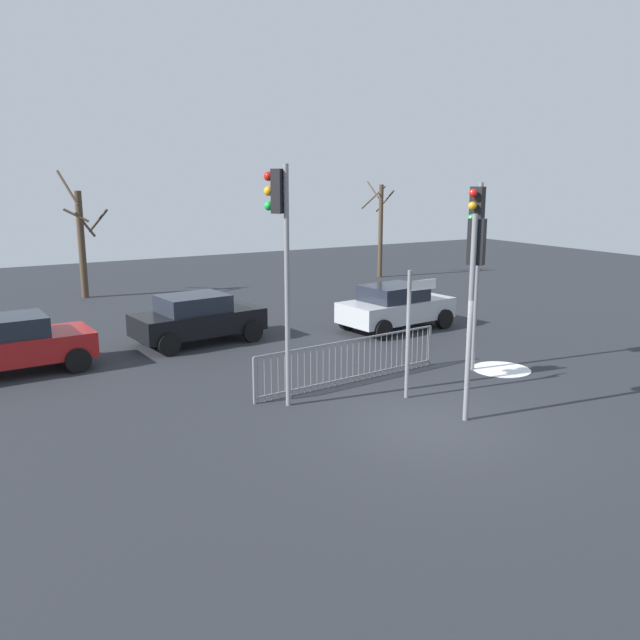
{
  "coord_description": "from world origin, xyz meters",
  "views": [
    {
      "loc": [
        -8.33,
        -9.72,
        4.88
      ],
      "look_at": [
        -0.54,
        3.7,
        1.51
      ],
      "focal_mm": 37.08,
      "sensor_mm": 36.0,
      "label": 1
    }
  ],
  "objects_px": {
    "car_silver_near": "(396,306)",
    "traffic_light_mid_right": "(476,235)",
    "bare_tree_centre": "(380,228)",
    "traffic_light_rear_right": "(281,232)",
    "car_black_far": "(197,318)",
    "car_red_trailing": "(11,344)",
    "direction_sign_post": "(411,327)",
    "bare_tree_left": "(82,240)",
    "traffic_light_rear_left": "(475,271)"
  },
  "relations": [
    {
      "from": "traffic_light_mid_right",
      "to": "bare_tree_centre",
      "type": "xyz_separation_m",
      "value": [
        7.4,
        14.51,
        -1.04
      ]
    },
    {
      "from": "car_silver_near",
      "to": "car_red_trailing",
      "type": "xyz_separation_m",
      "value": [
        -11.32,
        0.89,
        0.0
      ]
    },
    {
      "from": "car_black_far",
      "to": "traffic_light_mid_right",
      "type": "bearing_deg",
      "value": -57.92
    },
    {
      "from": "traffic_light_rear_right",
      "to": "bare_tree_centre",
      "type": "xyz_separation_m",
      "value": [
        12.69,
        14.36,
        -1.32
      ]
    },
    {
      "from": "traffic_light_rear_left",
      "to": "bare_tree_centre",
      "type": "xyz_separation_m",
      "value": [
        9.77,
        17.02,
        -0.64
      ]
    },
    {
      "from": "traffic_light_rear_left",
      "to": "bare_tree_centre",
      "type": "height_order",
      "value": "bare_tree_centre"
    },
    {
      "from": "traffic_light_rear_right",
      "to": "car_silver_near",
      "type": "distance_m",
      "value": 8.51
    },
    {
      "from": "car_silver_near",
      "to": "car_black_far",
      "type": "distance_m",
      "value": 6.38
    },
    {
      "from": "traffic_light_rear_left",
      "to": "bare_tree_left",
      "type": "height_order",
      "value": "bare_tree_left"
    },
    {
      "from": "traffic_light_rear_right",
      "to": "car_red_trailing",
      "type": "distance_m",
      "value": 7.94
    },
    {
      "from": "traffic_light_rear_right",
      "to": "car_black_far",
      "type": "bearing_deg",
      "value": 54.26
    },
    {
      "from": "car_black_far",
      "to": "car_red_trailing",
      "type": "bearing_deg",
      "value": -179.48
    },
    {
      "from": "bare_tree_centre",
      "to": "bare_tree_left",
      "type": "bearing_deg",
      "value": 174.36
    },
    {
      "from": "car_silver_near",
      "to": "traffic_light_mid_right",
      "type": "bearing_deg",
      "value": -110.25
    },
    {
      "from": "car_silver_near",
      "to": "bare_tree_centre",
      "type": "relative_size",
      "value": 0.85
    },
    {
      "from": "direction_sign_post",
      "to": "bare_tree_centre",
      "type": "relative_size",
      "value": 0.62
    },
    {
      "from": "traffic_light_rear_left",
      "to": "car_black_far",
      "type": "height_order",
      "value": "traffic_light_rear_left"
    },
    {
      "from": "traffic_light_mid_right",
      "to": "car_red_trailing",
      "type": "distance_m",
      "value": 11.93
    },
    {
      "from": "direction_sign_post",
      "to": "bare_tree_left",
      "type": "distance_m",
      "value": 17.16
    },
    {
      "from": "traffic_light_rear_right",
      "to": "car_silver_near",
      "type": "bearing_deg",
      "value": 2.51
    },
    {
      "from": "traffic_light_rear_left",
      "to": "car_black_far",
      "type": "bearing_deg",
      "value": 166.31
    },
    {
      "from": "traffic_light_rear_right",
      "to": "car_black_far",
      "type": "distance_m",
      "value": 6.85
    },
    {
      "from": "direction_sign_post",
      "to": "car_red_trailing",
      "type": "xyz_separation_m",
      "value": [
        -7.52,
        6.53,
        -0.86
      ]
    },
    {
      "from": "car_black_far",
      "to": "direction_sign_post",
      "type": "bearing_deg",
      "value": -77.93
    },
    {
      "from": "direction_sign_post",
      "to": "traffic_light_rear_right",
      "type": "bearing_deg",
      "value": 157.93
    },
    {
      "from": "traffic_light_rear_left",
      "to": "direction_sign_post",
      "type": "bearing_deg",
      "value": 158.24
    },
    {
      "from": "traffic_light_rear_left",
      "to": "car_silver_near",
      "type": "xyz_separation_m",
      "value": [
        3.55,
        7.3,
        -2.3
      ]
    },
    {
      "from": "bare_tree_left",
      "to": "bare_tree_centre",
      "type": "bearing_deg",
      "value": -5.64
    },
    {
      "from": "traffic_light_mid_right",
      "to": "bare_tree_centre",
      "type": "relative_size",
      "value": 1.02
    },
    {
      "from": "traffic_light_rear_right",
      "to": "bare_tree_left",
      "type": "distance_m",
      "value": 15.83
    },
    {
      "from": "direction_sign_post",
      "to": "bare_tree_left",
      "type": "xyz_separation_m",
      "value": [
        -3.77,
        16.73,
        0.73
      ]
    },
    {
      "from": "direction_sign_post",
      "to": "traffic_light_mid_right",
      "type": "bearing_deg",
      "value": 16.46
    },
    {
      "from": "traffic_light_mid_right",
      "to": "car_black_far",
      "type": "xyz_separation_m",
      "value": [
        -5.02,
        6.3,
        -2.71
      ]
    },
    {
      "from": "traffic_light_rear_right",
      "to": "bare_tree_left",
      "type": "xyz_separation_m",
      "value": [
        -1.1,
        15.73,
        -1.39
      ]
    },
    {
      "from": "traffic_light_rear_left",
      "to": "traffic_light_mid_right",
      "type": "bearing_deg",
      "value": 106.28
    },
    {
      "from": "traffic_light_mid_right",
      "to": "traffic_light_rear_left",
      "type": "distance_m",
      "value": 3.48
    },
    {
      "from": "traffic_light_rear_left",
      "to": "car_silver_near",
      "type": "height_order",
      "value": "traffic_light_rear_left"
    },
    {
      "from": "car_red_trailing",
      "to": "car_black_far",
      "type": "bearing_deg",
      "value": 3.75
    },
    {
      "from": "bare_tree_left",
      "to": "traffic_light_mid_right",
      "type": "bearing_deg",
      "value": -68.06
    },
    {
      "from": "traffic_light_rear_right",
      "to": "bare_tree_left",
      "type": "bearing_deg",
      "value": 60.85
    },
    {
      "from": "traffic_light_rear_left",
      "to": "car_black_far",
      "type": "distance_m",
      "value": 9.49
    },
    {
      "from": "traffic_light_rear_right",
      "to": "bare_tree_centre",
      "type": "bearing_deg",
      "value": 15.39
    },
    {
      "from": "direction_sign_post",
      "to": "car_black_far",
      "type": "height_order",
      "value": "direction_sign_post"
    },
    {
      "from": "car_silver_near",
      "to": "bare_tree_centre",
      "type": "distance_m",
      "value": 11.66
    },
    {
      "from": "car_red_trailing",
      "to": "bare_tree_centre",
      "type": "distance_m",
      "value": 19.71
    },
    {
      "from": "bare_tree_left",
      "to": "car_red_trailing",
      "type": "bearing_deg",
      "value": -110.19
    },
    {
      "from": "traffic_light_mid_right",
      "to": "car_red_trailing",
      "type": "relative_size",
      "value": 1.22
    },
    {
      "from": "direction_sign_post",
      "to": "bare_tree_centre",
      "type": "distance_m",
      "value": 18.36
    },
    {
      "from": "traffic_light_rear_left",
      "to": "bare_tree_centre",
      "type": "relative_size",
      "value": 0.9
    },
    {
      "from": "car_black_far",
      "to": "bare_tree_left",
      "type": "relative_size",
      "value": 0.77
    }
  ]
}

